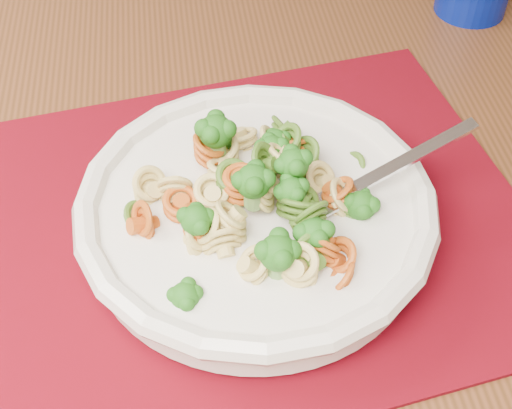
{
  "coord_description": "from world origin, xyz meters",
  "views": [
    {
      "loc": [
        0.46,
        -0.04,
        1.18
      ],
      "look_at": [
        0.47,
        0.33,
        0.78
      ],
      "focal_mm": 50.0,
      "sensor_mm": 36.0,
      "label": 1
    }
  ],
  "objects": [
    {
      "name": "dining_table",
      "position": [
        0.38,
        0.43,
        0.64
      ],
      "size": [
        1.43,
        0.98,
        0.74
      ],
      "rotation": [
        0.0,
        0.0,
        0.08
      ],
      "color": "#592F19",
      "rests_on": "ground"
    },
    {
      "name": "pasta_broccoli_heap",
      "position": [
        0.47,
        0.33,
        0.79
      ],
      "size": [
        0.24,
        0.24,
        0.06
      ],
      "primitive_type": null,
      "color": "#D9BB6B",
      "rests_on": "pasta_bowl"
    },
    {
      "name": "fork",
      "position": [
        0.52,
        0.32,
        0.79
      ],
      "size": [
        0.18,
        0.08,
        0.08
      ],
      "primitive_type": null,
      "rotation": [
        0.0,
        -0.35,
        0.31
      ],
      "color": "silver",
      "rests_on": "pasta_bowl"
    },
    {
      "name": "pasta_bowl",
      "position": [
        0.47,
        0.33,
        0.77
      ],
      "size": [
        0.28,
        0.28,
        0.05
      ],
      "color": "silver",
      "rests_on": "placemat"
    },
    {
      "name": "placemat",
      "position": [
        0.46,
        0.34,
        0.74
      ],
      "size": [
        0.55,
        0.47,
        0.0
      ],
      "primitive_type": "cube",
      "rotation": [
        0.0,
        0.0,
        0.24
      ],
      "color": "#5E0412",
      "rests_on": "dining_table"
    }
  ]
}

